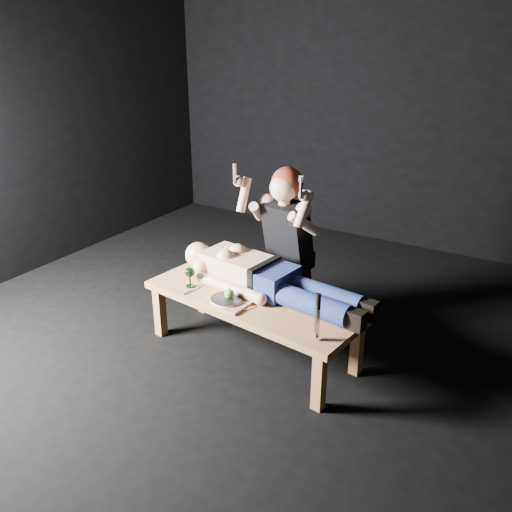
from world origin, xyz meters
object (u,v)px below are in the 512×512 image
at_px(kneeling_woman, 293,244).
at_px(serving_tray, 226,302).
at_px(goblet, 190,277).
at_px(lying_man, 270,276).
at_px(table, 252,326).
at_px(carving_knife, 317,317).

xyz_separation_m(kneeling_woman, serving_tray, (-0.13, -0.73, -0.20)).
distance_m(serving_tray, goblet, 0.38).
height_order(lying_man, goblet, lying_man).
height_order(table, lying_man, lying_man).
distance_m(serving_tray, carving_knife, 0.76).
distance_m(kneeling_woman, serving_tray, 0.77).
bearing_deg(kneeling_woman, goblet, -118.88).
height_order(serving_tray, goblet, goblet).
relative_size(serving_tray, carving_knife, 1.03).
height_order(serving_tray, carving_knife, carving_knife).
bearing_deg(table, kneeling_woman, 95.49).
bearing_deg(table, lying_man, 71.56).
relative_size(goblet, carving_knife, 0.49).
relative_size(table, serving_tray, 4.94).
relative_size(table, carving_knife, 5.09).
distance_m(lying_man, goblet, 0.59).
height_order(table, kneeling_woman, kneeling_woman).
distance_m(lying_man, carving_knife, 0.69).
bearing_deg(kneeling_woman, lying_man, -75.50).
xyz_separation_m(kneeling_woman, goblet, (-0.50, -0.66, -0.13)).
relative_size(lying_man, kneeling_woman, 1.19).
bearing_deg(lying_man, goblet, -150.77).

